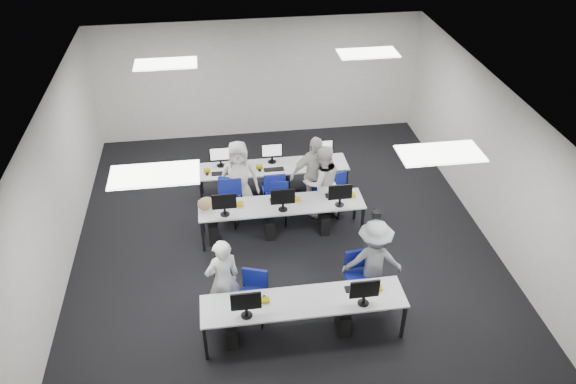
{
  "coord_description": "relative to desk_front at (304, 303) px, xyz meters",
  "views": [
    {
      "loc": [
        -1.12,
        -8.52,
        7.04
      ],
      "look_at": [
        0.12,
        0.21,
        1.0
      ],
      "focal_mm": 35.0,
      "sensor_mm": 36.0,
      "label": 1
    }
  ],
  "objects": [
    {
      "name": "chair_6",
      "position": [
        -0.05,
        3.51,
        -0.38
      ],
      "size": [
        0.48,
        0.52,
        0.95
      ],
      "rotation": [
        0.0,
        0.0,
        0.03
      ],
      "color": "navy",
      "rests_on": "ground"
    },
    {
      "name": "photographer",
      "position": [
        1.3,
        0.7,
        0.1
      ],
      "size": [
        1.08,
        0.71,
        1.57
      ],
      "primitive_type": "imported",
      "rotation": [
        0.0,
        0.0,
        3.01
      ],
      "color": "slate",
      "rests_on": "ground"
    },
    {
      "name": "room",
      "position": [
        0.0,
        2.4,
        0.82
      ],
      "size": [
        9.0,
        9.02,
        3.0
      ],
      "color": "black",
      "rests_on": "ground"
    },
    {
      "name": "ceiling_panels",
      "position": [
        0.0,
        2.4,
        2.3
      ],
      "size": [
        5.2,
        4.6,
        0.02
      ],
      "color": "white",
      "rests_on": "room"
    },
    {
      "name": "student_3",
      "position": [
        0.76,
        3.32,
        0.19
      ],
      "size": [
        1.07,
        0.57,
        1.74
      ],
      "primitive_type": "imported",
      "rotation": [
        0.0,
        0.0,
        0.15
      ],
      "color": "silver",
      "rests_on": "ground"
    },
    {
      "name": "chair_5",
      "position": [
        -0.96,
        3.46,
        -0.37
      ],
      "size": [
        0.49,
        0.53,
        0.99
      ],
      "rotation": [
        0.0,
        0.0,
        0.02
      ],
      "color": "navy",
      "rests_on": "ground"
    },
    {
      "name": "desk_mid",
      "position": [
        0.0,
        2.6,
        0.0
      ],
      "size": [
        3.2,
        0.7,
        0.73
      ],
      "color": "silver",
      "rests_on": "ground"
    },
    {
      "name": "dslr_camera",
      "position": [
        1.32,
        0.88,
        0.94
      ],
      "size": [
        0.16,
        0.2,
        0.1
      ],
      "primitive_type": "cube",
      "rotation": [
        0.0,
        0.0,
        3.01
      ],
      "color": "black",
      "rests_on": "photographer"
    },
    {
      "name": "chair_1",
      "position": [
        1.07,
        0.63,
        -0.38
      ],
      "size": [
        0.51,
        0.54,
        0.94
      ],
      "rotation": [
        0.0,
        0.0,
        0.1
      ],
      "color": "navy",
      "rests_on": "ground"
    },
    {
      "name": "chair_2",
      "position": [
        -1.03,
        3.18,
        -0.38
      ],
      "size": [
        0.6,
        0.62,
        0.94
      ],
      "rotation": [
        0.0,
        0.0,
        -0.34
      ],
      "color": "navy",
      "rests_on": "ground"
    },
    {
      "name": "student_2",
      "position": [
        -0.76,
        3.46,
        0.15
      ],
      "size": [
        0.83,
        0.56,
        1.66
      ],
      "primitive_type": "imported",
      "rotation": [
        0.0,
        0.0,
        -0.04
      ],
      "color": "silver",
      "rests_on": "ground"
    },
    {
      "name": "student_1",
      "position": [
        0.89,
        3.12,
        0.13
      ],
      "size": [
        0.89,
        0.75,
        1.63
      ],
      "primitive_type": "imported",
      "rotation": [
        0.0,
        0.0,
        3.32
      ],
      "color": "silver",
      "rests_on": "ground"
    },
    {
      "name": "desk_front",
      "position": [
        0.0,
        0.0,
        0.0
      ],
      "size": [
        3.2,
        0.7,
        0.73
      ],
      "color": "silver",
      "rests_on": "ground"
    },
    {
      "name": "handbag",
      "position": [
        -1.45,
        2.65,
        0.18
      ],
      "size": [
        0.37,
        0.3,
        0.26
      ],
      "primitive_type": "ellipsoid",
      "rotation": [
        0.0,
        0.0,
        0.38
      ],
      "color": "tan",
      "rests_on": "desk_mid"
    },
    {
      "name": "chair_0",
      "position": [
        -0.76,
        0.47,
        -0.4
      ],
      "size": [
        0.57,
        0.59,
        0.9
      ],
      "rotation": [
        0.0,
        0.0,
        -0.34
      ],
      "color": "navy",
      "rests_on": "ground"
    },
    {
      "name": "chair_7",
      "position": [
        1.13,
        3.37,
        -0.38
      ],
      "size": [
        0.62,
        0.65,
        0.97
      ],
      "rotation": [
        0.0,
        0.0,
        0.34
      ],
      "color": "navy",
      "rests_on": "ground"
    },
    {
      "name": "chair_4",
      "position": [
        0.96,
        3.05,
        -0.41
      ],
      "size": [
        0.54,
        0.57,
        0.85
      ],
      "rotation": [
        0.0,
        0.0,
        0.35
      ],
      "color": "navy",
      "rests_on": "ground"
    },
    {
      "name": "equipment_back",
      "position": [
        0.19,
        4.02,
        -0.32
      ],
      "size": [
        2.91,
        0.41,
        1.19
      ],
      "color": "white",
      "rests_on": "desk_back"
    },
    {
      "name": "desk_back",
      "position": [
        0.0,
        4.0,
        0.0
      ],
      "size": [
        3.2,
        0.7,
        0.73
      ],
      "color": "silver",
      "rests_on": "ground"
    },
    {
      "name": "equipment_front",
      "position": [
        -0.19,
        -0.02,
        -0.32
      ],
      "size": [
        2.51,
        0.41,
        1.19
      ],
      "color": "#0C5C9F",
      "rests_on": "desk_front"
    },
    {
      "name": "student_0",
      "position": [
        -1.22,
        0.56,
        0.12
      ],
      "size": [
        0.68,
        0.56,
        1.6
      ],
      "primitive_type": "imported",
      "rotation": [
        0.0,
        0.0,
        3.49
      ],
      "color": "silver",
      "rests_on": "ground"
    },
    {
      "name": "chair_3",
      "position": [
        -0.02,
        3.07,
        -0.41
      ],
      "size": [
        0.51,
        0.54,
        0.84
      ],
      "rotation": [
        0.0,
        0.0,
        -0.25
      ],
      "color": "navy",
      "rests_on": "ground"
    },
    {
      "name": "equipment_mid",
      "position": [
        -0.19,
        2.58,
        -0.32
      ],
      "size": [
        2.91,
        0.41,
        1.19
      ],
      "color": "white",
      "rests_on": "desk_mid"
    }
  ]
}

